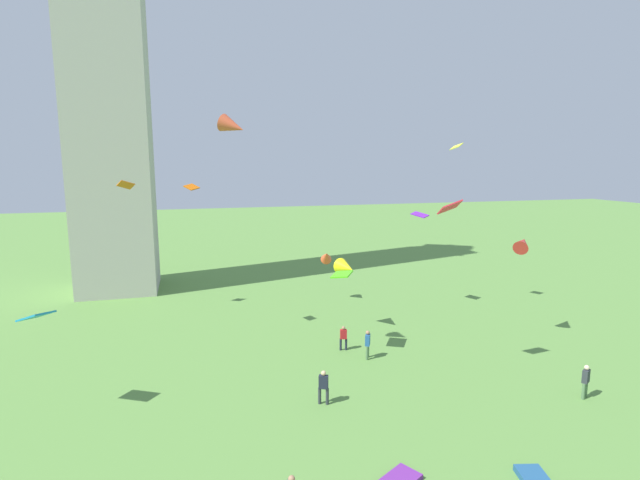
{
  "coord_description": "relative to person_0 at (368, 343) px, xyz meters",
  "views": [
    {
      "loc": [
        -8.22,
        -7.36,
        11.94
      ],
      "look_at": [
        -0.83,
        19.22,
        7.44
      ],
      "focal_mm": 26.89,
      "sensor_mm": 36.0,
      "label": 1
    }
  ],
  "objects": [
    {
      "name": "person_0",
      "position": [
        0.0,
        0.0,
        0.0
      ],
      "size": [
        0.46,
        0.54,
        1.79
      ],
      "rotation": [
        0.0,
        0.0,
        1.07
      ],
      "color": "#51754C",
      "rests_on": "ground_plane"
    },
    {
      "name": "person_1",
      "position": [
        -4.15,
        -4.67,
        -0.02
      ],
      "size": [
        0.52,
        0.43,
        1.75
      ],
      "rotation": [
        0.0,
        0.0,
        5.85
      ],
      "color": "#2D3338",
      "rests_on": "ground_plane"
    },
    {
      "name": "person_2",
      "position": [
        -1.01,
        1.66,
        -0.11
      ],
      "size": [
        0.49,
        0.31,
        1.6
      ],
      "rotation": [
        0.0,
        0.0,
        2.96
      ],
      "color": "#1E2333",
      "rests_on": "ground_plane"
    },
    {
      "name": "person_4",
      "position": [
        8.9,
        -7.66,
        -0.01
      ],
      "size": [
        0.53,
        0.46,
        1.77
      ],
      "rotation": [
        0.0,
        0.0,
        0.52
      ],
      "color": "#51754C",
      "rests_on": "ground_plane"
    },
    {
      "name": "kite_flying_0",
      "position": [
        7.63,
        8.47,
        6.77
      ],
      "size": [
        1.41,
        1.48,
        0.44
      ],
      "rotation": [
        0.0,
        0.0,
        5.32
      ],
      "color": "purple"
    },
    {
      "name": "kite_flying_1",
      "position": [
        -1.41,
        0.84,
        4.2
      ],
      "size": [
        1.74,
        1.89,
        0.25
      ],
      "rotation": [
        0.0,
        0.0,
        4.16
      ],
      "color": "#51D319"
    },
    {
      "name": "kite_flying_2",
      "position": [
        -7.78,
        0.09,
        12.8
      ],
      "size": [
        1.82,
        1.71,
        1.33
      ],
      "rotation": [
        0.0,
        0.0,
        0.92
      ],
      "color": "#CB4E2F"
    },
    {
      "name": "kite_flying_3",
      "position": [
        9.8,
        7.07,
        12.11
      ],
      "size": [
        0.83,
        1.12,
        0.58
      ],
      "rotation": [
        0.0,
        0.0,
        5.01
      ],
      "color": "#E2EF39"
    },
    {
      "name": "kite_flying_4",
      "position": [
        0.22,
        4.86,
        3.65
      ],
      "size": [
        1.47,
        1.79,
        1.12
      ],
      "rotation": [
        0.0,
        0.0,
        0.25
      ],
      "color": "yellow"
    },
    {
      "name": "kite_flying_5",
      "position": [
        2.98,
        -3.81,
        8.6
      ],
      "size": [
        1.26,
        0.88,
        0.84
      ],
      "rotation": [
        0.0,
        0.0,
        3.24
      ],
      "color": "red"
    },
    {
      "name": "kite_flying_6",
      "position": [
        11.18,
        0.61,
        5.56
      ],
      "size": [
        1.86,
        1.82,
        1.37
      ],
      "rotation": [
        0.0,
        0.0,
        2.31
      ],
      "color": "#B32C25"
    },
    {
      "name": "kite_flying_7",
      "position": [
        -14.68,
        12.75,
        9.23
      ],
      "size": [
        1.35,
        1.07,
        0.78
      ],
      "rotation": [
        0.0,
        0.0,
        0.55
      ],
      "color": "#CD6517"
    },
    {
      "name": "kite_flying_8",
      "position": [
        -17.17,
        -2.37,
        3.98
      ],
      "size": [
        1.78,
        1.7,
        0.64
      ],
      "rotation": [
        0.0,
        0.0,
        5.58
      ],
      "color": "#1A85B6"
    },
    {
      "name": "kite_flying_9",
      "position": [
        -9.96,
        6.21,
        9.33
      ],
      "size": [
        1.07,
        1.12,
        0.42
      ],
      "rotation": [
        0.0,
        0.0,
        5.27
      ],
      "color": "#BA5207"
    },
    {
      "name": "kite_flying_10",
      "position": [
        0.89,
        12.09,
        3.03
      ],
      "size": [
        1.29,
        1.78,
        1.49
      ],
      "rotation": [
        0.0,
        0.0,
        6.04
      ],
      "color": "#EE552D"
    },
    {
      "name": "kite_bundle_0",
      "position": [
        -3.01,
        -11.17,
        -0.91
      ],
      "size": [
        1.88,
        1.68,
        0.2
      ],
      "primitive_type": "cube",
      "rotation": [
        0.0,
        0.0,
        0.52
      ],
      "color": "#6A288A",
      "rests_on": "ground_plane"
    }
  ]
}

